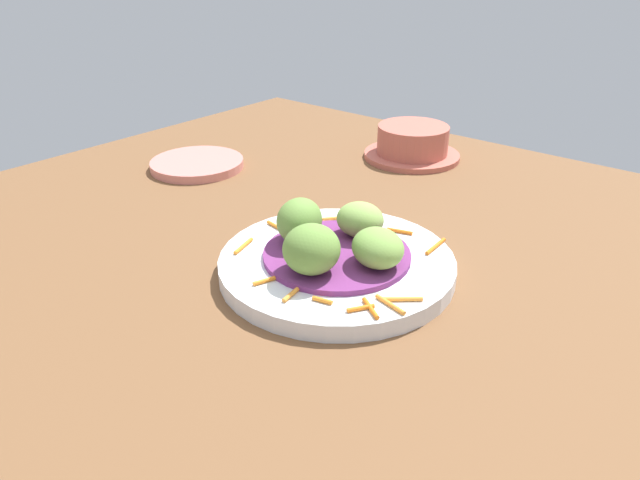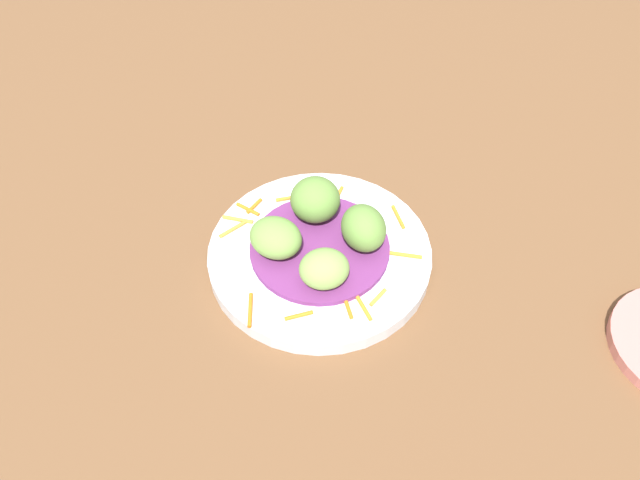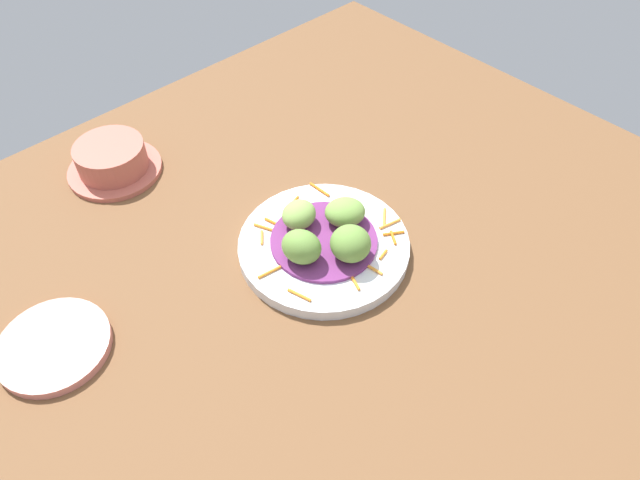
# 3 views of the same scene
# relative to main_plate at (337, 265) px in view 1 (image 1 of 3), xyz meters

# --- Properties ---
(table_surface) EXTENTS (1.10, 1.10, 0.02)m
(table_surface) POSITION_rel_main_plate_xyz_m (0.06, 0.01, -0.02)
(table_surface) COLOR brown
(table_surface) RESTS_ON ground
(main_plate) EXTENTS (0.23, 0.23, 0.02)m
(main_plate) POSITION_rel_main_plate_xyz_m (0.00, 0.00, 0.00)
(main_plate) COLOR silver
(main_plate) RESTS_ON table_surface
(cabbage_bed) EXTENTS (0.14, 0.14, 0.01)m
(cabbage_bed) POSITION_rel_main_plate_xyz_m (-0.00, -0.00, 0.01)
(cabbage_bed) COLOR #702D6B
(cabbage_bed) RESTS_ON main_plate
(carrot_garnish) EXTENTS (0.19, 0.21, 0.00)m
(carrot_garnish) POSITION_rel_main_plate_xyz_m (0.00, 0.01, 0.01)
(carrot_garnish) COLOR orange
(carrot_garnish) RESTS_ON main_plate
(guac_scoop_left) EXTENTS (0.06, 0.06, 0.05)m
(guac_scoop_left) POSITION_rel_main_plate_xyz_m (0.04, 0.00, 0.04)
(guac_scoop_left) COLOR olive
(guac_scoop_left) RESTS_ON cabbage_bed
(guac_scoop_center) EXTENTS (0.07, 0.07, 0.04)m
(guac_scoop_center) POSITION_rel_main_plate_xyz_m (-0.00, 0.04, 0.03)
(guac_scoop_center) COLOR #759E47
(guac_scoop_center) RESTS_ON cabbage_bed
(guac_scoop_right) EXTENTS (0.05, 0.06, 0.04)m
(guac_scoop_right) POSITION_rel_main_plate_xyz_m (-0.04, -0.00, 0.03)
(guac_scoop_right) COLOR #84A851
(guac_scoop_right) RESTS_ON cabbage_bed
(guac_scoop_back) EXTENTS (0.06, 0.06, 0.04)m
(guac_scoop_back) POSITION_rel_main_plate_xyz_m (0.00, -0.04, 0.04)
(guac_scoop_back) COLOR olive
(guac_scoop_back) RESTS_ON cabbage_bed
(side_plate_small) EXTENTS (0.13, 0.13, 0.01)m
(side_plate_small) POSITION_rel_main_plate_xyz_m (-0.11, -0.34, -0.00)
(side_plate_small) COLOR tan
(side_plate_small) RESTS_ON table_surface
(terracotta_bowl) EXTENTS (0.14, 0.14, 0.05)m
(terracotta_bowl) POSITION_rel_main_plate_xyz_m (-0.34, -0.12, 0.01)
(terracotta_bowl) COLOR #B75B4C
(terracotta_bowl) RESTS_ON table_surface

